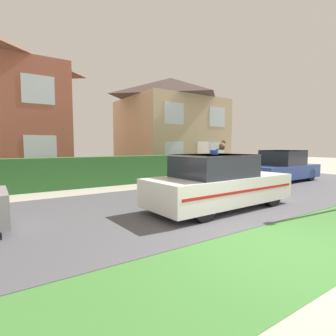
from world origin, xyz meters
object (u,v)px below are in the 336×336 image
Objects in this scene: cat at (222,146)px; house_right at (170,124)px; neighbour_car_near at (281,167)px; police_car at (219,183)px.

cat is 0.05× the size of house_right.
house_right is (-1.27, 8.22, 2.71)m from neighbour_car_near.
police_car is 12.33m from house_right.
cat reaches higher than police_car.
police_car is at bearing 179.18° from cat.
police_car is 12.36× the size of cat.
cat is (0.20, 0.08, 1.08)m from police_car.
cat is at bearing -117.06° from house_right.
neighbour_car_near is (6.67, 2.35, -1.11)m from cat.
house_right reaches higher than cat.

